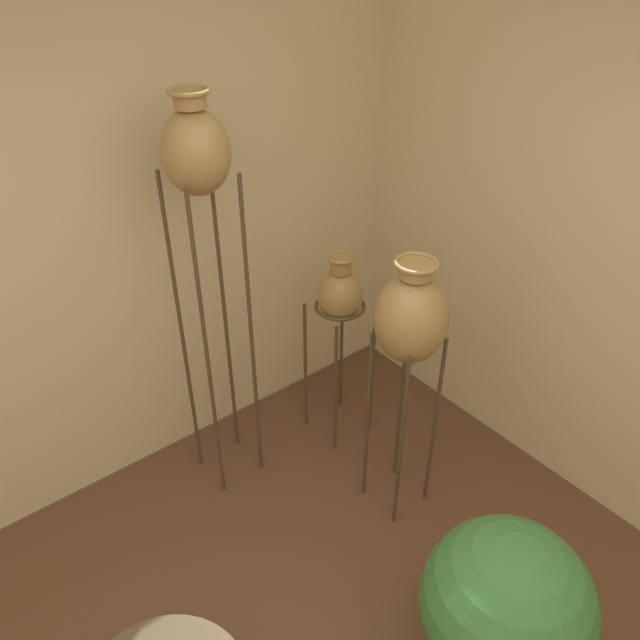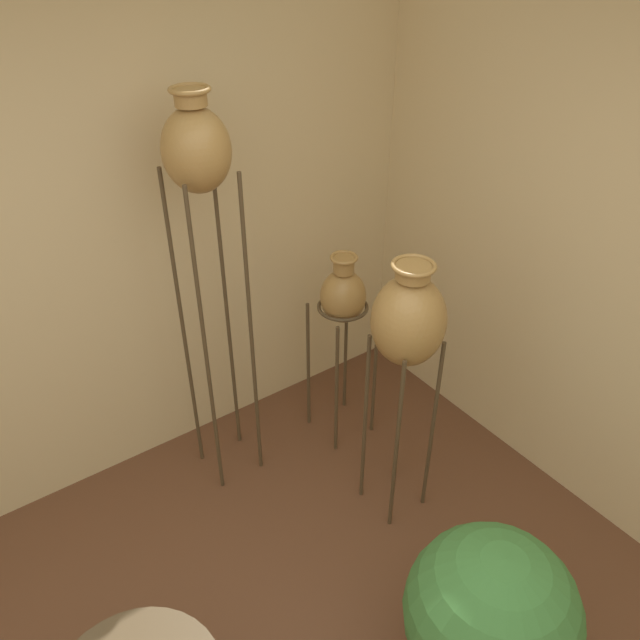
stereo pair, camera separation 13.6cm
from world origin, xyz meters
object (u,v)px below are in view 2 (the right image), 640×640
object	(u,v)px
vase_stand_medium	(408,323)
potted_plant	(490,619)
vase_stand_tall	(198,165)
vase_stand_short	(343,300)

from	to	relation	value
vase_stand_medium	potted_plant	xyz separation A→B (m)	(-0.36, -0.93, -0.69)
vase_stand_tall	potted_plant	xyz separation A→B (m)	(0.22, -1.68, -1.32)
vase_stand_tall	potted_plant	size ratio (longest dim) A/B	2.52
potted_plant	vase_stand_tall	bearing A→B (deg)	97.46
vase_stand_tall	potted_plant	world-z (taller)	vase_stand_tall
vase_stand_tall	vase_stand_short	xyz separation A→B (m)	(0.70, -0.13, -0.86)
vase_stand_medium	potted_plant	bearing A→B (deg)	-111.31
vase_stand_tall	vase_stand_medium	bearing A→B (deg)	-51.97
vase_stand_short	potted_plant	distance (m)	1.69
vase_stand_medium	vase_stand_short	distance (m)	0.67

